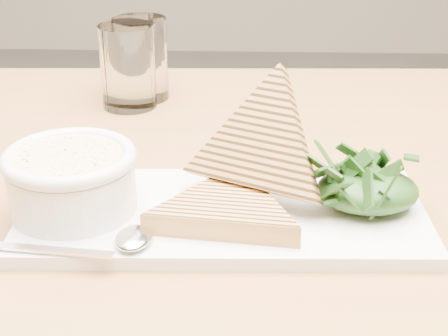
{
  "coord_description": "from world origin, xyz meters",
  "views": [
    {
      "loc": [
        0.19,
        -0.76,
        1.08
      ],
      "look_at": [
        0.17,
        -0.14,
        0.78
      ],
      "focal_mm": 55.0,
      "sensor_mm": 36.0,
      "label": 1
    }
  ],
  "objects_px": {
    "table_top": "(97,202)",
    "glass_near": "(128,67)",
    "soup_bowl": "(72,187)",
    "glass_far": "(141,59)",
    "platter": "(223,215)"
  },
  "relations": [
    {
      "from": "soup_bowl",
      "to": "glass_far",
      "type": "distance_m",
      "value": 0.37
    },
    {
      "from": "glass_near",
      "to": "table_top",
      "type": "bearing_deg",
      "value": -89.52
    },
    {
      "from": "soup_bowl",
      "to": "glass_far",
      "type": "relative_size",
      "value": 1.05
    },
    {
      "from": "table_top",
      "to": "glass_near",
      "type": "relative_size",
      "value": 11.1
    },
    {
      "from": "table_top",
      "to": "soup_bowl",
      "type": "xyz_separation_m",
      "value": [
        -0.0,
        -0.08,
        0.06
      ]
    },
    {
      "from": "soup_bowl",
      "to": "glass_near",
      "type": "bearing_deg",
      "value": 89.7
    },
    {
      "from": "soup_bowl",
      "to": "glass_far",
      "type": "height_order",
      "value": "glass_far"
    },
    {
      "from": "glass_far",
      "to": "platter",
      "type": "bearing_deg",
      "value": -69.77
    },
    {
      "from": "platter",
      "to": "glass_far",
      "type": "relative_size",
      "value": 3.39
    },
    {
      "from": "soup_bowl",
      "to": "glass_far",
      "type": "bearing_deg",
      "value": 87.64
    },
    {
      "from": "soup_bowl",
      "to": "glass_near",
      "type": "distance_m",
      "value": 0.33
    },
    {
      "from": "glass_near",
      "to": "glass_far",
      "type": "distance_m",
      "value": 0.04
    },
    {
      "from": "glass_far",
      "to": "soup_bowl",
      "type": "bearing_deg",
      "value": -92.36
    },
    {
      "from": "table_top",
      "to": "soup_bowl",
      "type": "bearing_deg",
      "value": -92.9
    },
    {
      "from": "table_top",
      "to": "glass_near",
      "type": "xyz_separation_m",
      "value": [
        -0.0,
        0.26,
        0.08
      ]
    }
  ]
}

